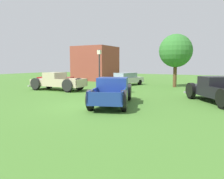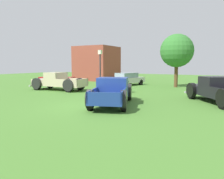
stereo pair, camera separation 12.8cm
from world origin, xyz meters
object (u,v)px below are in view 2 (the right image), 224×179
at_px(picnic_table, 223,86).
at_px(sedan_distant_a, 57,78).
at_px(trash_can, 125,87).
at_px(pickup_truck_behind_right, 55,82).
at_px(sedan_distant_b, 127,79).
at_px(oak_tree_east, 177,51).
at_px(pickup_truck_behind_left, 216,90).
at_px(pickup_truck_foreground, 113,91).
at_px(lamp_post_near, 100,69).

bearing_deg(picnic_table, sedan_distant_a, -174.05).
height_order(sedan_distant_a, trash_can, sedan_distant_a).
bearing_deg(pickup_truck_behind_right, picnic_table, 25.67).
bearing_deg(sedan_distant_b, picnic_table, -3.87).
bearing_deg(oak_tree_east, pickup_truck_behind_left, -61.65).
bearing_deg(trash_can, pickup_truck_foreground, -72.30).
xyz_separation_m(pickup_truck_behind_left, lamp_post_near, (-9.52, 1.70, 1.15)).
distance_m(pickup_truck_behind_left, sedan_distant_a, 18.09).
distance_m(sedan_distant_a, oak_tree_east, 13.94).
relative_size(sedan_distant_b, oak_tree_east, 0.84).
relative_size(pickup_truck_behind_right, sedan_distant_a, 1.25).
relative_size(lamp_post_near, oak_tree_east, 0.68).
height_order(pickup_truck_behind_right, picnic_table, pickup_truck_behind_right).
relative_size(pickup_truck_foreground, sedan_distant_b, 1.21).
relative_size(pickup_truck_foreground, picnic_table, 2.35).
bearing_deg(sedan_distant_a, pickup_truck_behind_left, -14.84).
distance_m(pickup_truck_behind_right, sedan_distant_b, 8.09).
relative_size(pickup_truck_foreground, sedan_distant_a, 1.27).
distance_m(sedan_distant_a, trash_can, 11.14).
distance_m(pickup_truck_behind_right, lamp_post_near, 4.28).
xyz_separation_m(sedan_distant_a, oak_tree_east, (13.22, 3.28, 2.97)).
xyz_separation_m(pickup_truck_behind_left, sedan_distant_a, (-17.49, 4.63, -0.06)).
bearing_deg(trash_can, pickup_truck_behind_left, -10.65).
height_order(pickup_truck_foreground, sedan_distant_a, pickup_truck_foreground).
distance_m(lamp_post_near, oak_tree_east, 8.32).
relative_size(sedan_distant_a, sedan_distant_b, 0.96).
bearing_deg(picnic_table, lamp_post_near, -153.75).
xyz_separation_m(sedan_distant_a, picnic_table, (17.63, 1.84, -0.21)).
xyz_separation_m(pickup_truck_behind_left, picnic_table, (0.15, 6.47, -0.27)).
height_order(pickup_truck_behind_left, pickup_truck_behind_right, pickup_truck_behind_right).
bearing_deg(lamp_post_near, oak_tree_east, 49.81).
bearing_deg(pickup_truck_behind_left, sedan_distant_a, 165.16).
xyz_separation_m(pickup_truck_behind_right, sedan_distant_a, (-4.20, 4.62, -0.06)).
xyz_separation_m(pickup_truck_behind_left, trash_can, (-6.86, 1.29, -0.28)).
height_order(sedan_distant_a, sedan_distant_b, sedan_distant_b).
bearing_deg(sedan_distant_b, lamp_post_near, -91.23).
xyz_separation_m(lamp_post_near, oak_tree_east, (5.25, 6.21, 1.76)).
height_order(sedan_distant_b, trash_can, sedan_distant_b).
bearing_deg(pickup_truck_behind_left, lamp_post_near, 169.86).
distance_m(picnic_table, trash_can, 8.71).
bearing_deg(pickup_truck_foreground, sedan_distant_b, 110.98).
bearing_deg(oak_tree_east, sedan_distant_b, -171.13).
height_order(sedan_distant_b, oak_tree_east, oak_tree_east).
height_order(pickup_truck_behind_right, lamp_post_near, lamp_post_near).
xyz_separation_m(sedan_distant_a, sedan_distant_b, (8.08, 2.48, 0.03)).
bearing_deg(picnic_table, pickup_truck_behind_right, -154.33).
relative_size(picnic_table, oak_tree_east, 0.43).
bearing_deg(picnic_table, trash_can, -143.52).
distance_m(sedan_distant_b, trash_can, 6.36).
bearing_deg(oak_tree_east, sedan_distant_a, -166.05).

